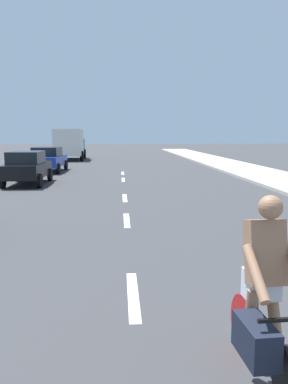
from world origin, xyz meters
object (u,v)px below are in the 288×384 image
object	(u,v)px
cyclist	(263,304)
parked_car_blue	(48,159)
delivery_truck	(70,144)
parked_car_black	(27,167)

from	to	relation	value
cyclist	parked_car_blue	bearing A→B (deg)	-78.34
parked_car_blue	delivery_truck	xyz separation A→B (m)	(-0.09, 11.70, 0.67)
delivery_truck	cyclist	bearing A→B (deg)	-81.75
cyclist	parked_car_blue	size ratio (longest dim) A/B	0.43
cyclist	parked_car_black	world-z (taller)	cyclist
parked_car_black	delivery_truck	bearing A→B (deg)	90.78
cyclist	parked_car_black	distance (m)	16.33
parked_car_black	parked_car_blue	distance (m)	6.28
cyclist	parked_car_blue	world-z (taller)	cyclist
parked_car_blue	delivery_truck	distance (m)	11.72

